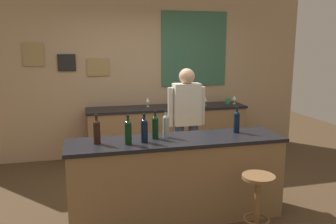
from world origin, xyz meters
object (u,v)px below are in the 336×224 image
Objects in this scene: wine_glass_a at (148,100)px; wine_glass_b at (195,98)px; wine_bottle_a at (97,131)px; coffee_mug at (228,101)px; bartender at (186,119)px; wine_glass_d at (234,98)px; wine_bottle_f at (237,121)px; wine_glass_c at (205,99)px; wine_bottle_d at (155,126)px; wine_bottle_b at (128,131)px; wine_bottle_c at (144,130)px; wine_bottle_e at (166,125)px; bar_stool at (257,196)px.

wine_glass_a is 1.00× the size of wine_glass_b.
coffee_mug is at bearing 41.21° from wine_bottle_a.
wine_bottle_a is at bearing -144.96° from bartender.
wine_bottle_a is 1.97× the size of wine_glass_d.
wine_bottle_f reaches higher than wine_glass_c.
wine_bottle_b is at bearing -154.77° from wine_bottle_d.
wine_glass_d is at bearing -6.43° from wine_glass_b.
wine_glass_b is 1.00× the size of wine_glass_d.
wine_bottle_c is (-0.74, -0.92, 0.12)m from bartender.
wine_bottle_c is at bearing -152.80° from wine_bottle_e.
wine_bottle_a is 2.78m from wine_glass_c.
wine_bottle_d is (-0.60, -0.81, 0.12)m from bartender.
wine_bottle_f is (1.59, 0.08, 0.00)m from wine_bottle_a.
wine_bottle_b is at bearing 155.07° from bar_stool.
bartender is 12.96× the size of coffee_mug.
wine_bottle_c and wine_bottle_d have the same top height.
wine_glass_b is (1.29, 2.17, -0.05)m from wine_bottle_c.
bar_stool is 2.91m from wine_glass_d.
wine_bottle_f is at bearing 0.54° from wine_bottle_e.
wine_bottle_e is 2.07m from wine_glass_a.
wine_bottle_f is at bearing 7.41° from wine_bottle_c.
wine_bottle_b reaches higher than wine_glass_a.
wine_glass_b reaches higher than coffee_mug.
wine_glass_b is (0.54, 1.25, 0.07)m from bartender.
wine_bottle_b is 3.03m from wine_glass_d.
wine_bottle_b is at bearing -133.77° from bartender.
wine_glass_c is (1.60, 2.11, -0.05)m from wine_bottle_b.
wine_glass_b is at bearing 85.00° from wine_bottle_f.
wine_bottle_e is at bearing -128.98° from coffee_mug.
wine_bottle_e is 2.57m from coffee_mug.
bartender is 5.29× the size of wine_bottle_d.
bar_stool is 2.22× the size of wine_bottle_a.
wine_bottle_d reaches higher than wine_glass_a.
wine_bottle_a and wine_bottle_f have the same top height.
wine_glass_c is (1.91, 2.01, -0.05)m from wine_bottle_a.
wine_bottle_c is 0.30m from wine_bottle_e.
wine_glass_b is 0.60m from coffee_mug.
wine_glass_a is (-0.66, 2.05, -0.05)m from wine_bottle_f.
wine_bottle_d is (-0.87, 0.70, 0.60)m from bar_stool.
wine_bottle_c is at bearing 10.86° from wine_bottle_b.
bartender is 5.29× the size of wine_bottle_e.
wine_bottle_d is 1.97× the size of wine_glass_b.
wine_glass_c reaches higher than coffee_mug.
wine_bottle_d is at bearing -98.53° from wine_glass_a.
wine_bottle_a is at bearing 172.49° from wine_bottle_c.
wine_glass_b is 1.00× the size of wine_glass_c.
wine_bottle_b reaches higher than wine_glass_b.
wine_glass_c is (0.14, -0.10, 0.00)m from wine_glass_b.
wine_bottle_a is 1.00× the size of wine_bottle_d.
wine_bottle_e is 1.97× the size of wine_glass_c.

